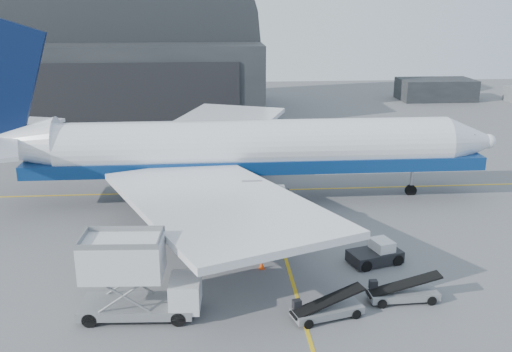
{
  "coord_description": "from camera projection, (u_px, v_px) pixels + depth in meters",
  "views": [
    {
      "loc": [
        -5.31,
        -34.91,
        18.68
      ],
      "look_at": [
        -1.72,
        10.55,
        4.5
      ],
      "focal_mm": 40.0,
      "sensor_mm": 36.0,
      "label": 1
    }
  ],
  "objects": [
    {
      "name": "ground",
      "position": [
        293.0,
        283.0,
        39.18
      ],
      "size": [
        200.0,
        200.0,
        0.0
      ],
      "primitive_type": "plane",
      "color": "#565659",
      "rests_on": "ground"
    },
    {
      "name": "taxi_lines",
      "position": [
        273.0,
        216.0,
        51.23
      ],
      "size": [
        80.0,
        42.12,
        0.02
      ],
      "color": "gold",
      "rests_on": "ground"
    },
    {
      "name": "hangar",
      "position": [
        112.0,
        56.0,
        96.51
      ],
      "size": [
        50.0,
        28.3,
        28.0
      ],
      "color": "black",
      "rests_on": "ground"
    },
    {
      "name": "distant_bldg_a",
      "position": [
        435.0,
        100.0,
        110.58
      ],
      "size": [
        14.0,
        8.0,
        4.0
      ],
      "primitive_type": "cube",
      "color": "black",
      "rests_on": "ground"
    },
    {
      "name": "airliner",
      "position": [
        234.0,
        149.0,
        54.08
      ],
      "size": [
        51.5,
        49.94,
        18.07
      ],
      "color": "white",
      "rests_on": "ground"
    },
    {
      "name": "catering_truck",
      "position": [
        135.0,
        278.0,
        34.44
      ],
      "size": [
        7.48,
        3.17,
        5.04
      ],
      "rotation": [
        0.0,
        0.0,
        -0.06
      ],
      "color": "gray",
      "rests_on": "ground"
    },
    {
      "name": "pushback_tug",
      "position": [
        376.0,
        254.0,
        42.09
      ],
      "size": [
        4.25,
        3.16,
        1.76
      ],
      "rotation": [
        0.0,
        0.0,
        0.29
      ],
      "color": "black",
      "rests_on": "ground"
    },
    {
      "name": "belt_loader_a",
      "position": [
        326.0,
        309.0,
        34.8
      ],
      "size": [
        4.79,
        2.62,
        1.79
      ],
      "rotation": [
        0.0,
        0.0,
        0.27
      ],
      "color": "gray",
      "rests_on": "ground"
    },
    {
      "name": "belt_loader_b",
      "position": [
        402.0,
        293.0,
        36.76
      ],
      "size": [
        4.81,
        1.82,
        1.82
      ],
      "rotation": [
        0.0,
        0.0,
        0.04
      ],
      "color": "gray",
      "rests_on": "ground"
    },
    {
      "name": "traffic_cone",
      "position": [
        262.0,
        265.0,
        41.21
      ],
      "size": [
        0.4,
        0.4,
        0.58
      ],
      "color": "#F94307",
      "rests_on": "ground"
    }
  ]
}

